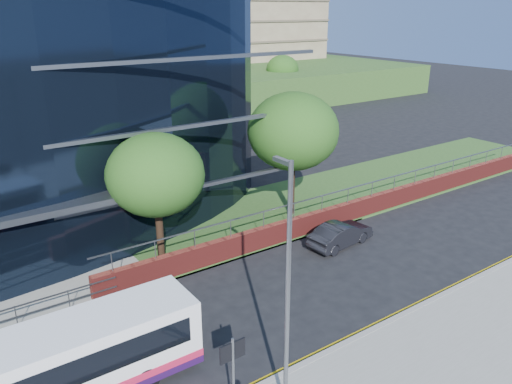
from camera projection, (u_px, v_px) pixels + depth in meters
grass_verge at (370, 184)px, 35.41m from camera, size 36.00×8.00×0.12m
retaining_wall at (371, 205)px, 30.23m from camera, size 34.00×0.40×2.11m
apartment_block at (174, 13)px, 71.45m from camera, size 60.00×42.00×30.00m
street_sign at (233, 361)px, 14.54m from camera, size 0.85×0.09×2.80m
tree_far_c at (156, 175)px, 23.21m from camera, size 4.62×4.62×6.51m
tree_far_d at (293, 131)px, 28.58m from camera, size 5.28×5.28×7.44m
tree_dist_e at (181, 77)px, 56.18m from camera, size 4.62×4.62×6.51m
tree_dist_f at (282, 69)px, 66.42m from camera, size 4.29×4.29×6.05m
streetlight_east at (287, 286)px, 14.10m from camera, size 0.15×0.77×8.00m
city_bus at (46, 371)px, 15.21m from camera, size 9.89×2.28×2.67m
parked_car at (341, 234)px, 26.26m from camera, size 4.02×1.78×1.28m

